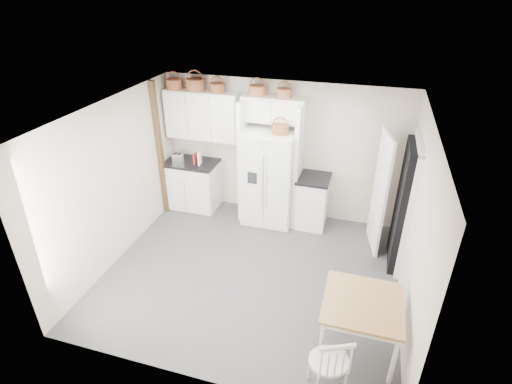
% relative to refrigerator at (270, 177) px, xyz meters
% --- Properties ---
extents(floor, '(4.50, 4.50, 0.00)m').
position_rel_refrigerator_xyz_m(floor, '(0.15, -1.63, -0.90)').
color(floor, '#46454A').
rests_on(floor, ground).
extents(ceiling, '(4.50, 4.50, 0.00)m').
position_rel_refrigerator_xyz_m(ceiling, '(0.15, -1.63, 1.70)').
color(ceiling, white).
rests_on(ceiling, wall_back).
extents(wall_back, '(4.50, 0.00, 4.50)m').
position_rel_refrigerator_xyz_m(wall_back, '(0.15, 0.37, 0.40)').
color(wall_back, beige).
rests_on(wall_back, floor).
extents(wall_left, '(0.00, 4.00, 4.00)m').
position_rel_refrigerator_xyz_m(wall_left, '(-2.10, -1.63, 0.40)').
color(wall_left, beige).
rests_on(wall_left, floor).
extents(wall_right, '(0.00, 4.00, 4.00)m').
position_rel_refrigerator_xyz_m(wall_right, '(2.40, -1.63, 0.40)').
color(wall_right, beige).
rests_on(wall_right, floor).
extents(refrigerator, '(0.93, 0.75, 1.80)m').
position_rel_refrigerator_xyz_m(refrigerator, '(0.00, 0.00, 0.00)').
color(refrigerator, white).
rests_on(refrigerator, floor).
extents(base_cab_left, '(1.02, 0.65, 0.95)m').
position_rel_refrigerator_xyz_m(base_cab_left, '(-1.62, 0.07, -0.43)').
color(base_cab_left, white).
rests_on(base_cab_left, floor).
extents(base_cab_right, '(0.54, 0.64, 0.95)m').
position_rel_refrigerator_xyz_m(base_cab_right, '(0.81, 0.07, -0.43)').
color(base_cab_right, white).
rests_on(base_cab_right, floor).
extents(dining_table, '(0.93, 0.93, 0.78)m').
position_rel_refrigerator_xyz_m(dining_table, '(1.85, -2.65, -0.51)').
color(dining_table, '#9F743A').
rests_on(dining_table, floor).
extents(windsor_chair, '(0.58, 0.56, 0.92)m').
position_rel_refrigerator_xyz_m(windsor_chair, '(1.56, -3.33, -0.44)').
color(windsor_chair, white).
rests_on(windsor_chair, floor).
extents(counter_left, '(1.07, 0.69, 0.04)m').
position_rel_refrigerator_xyz_m(counter_left, '(-1.62, 0.07, 0.07)').
color(counter_left, black).
rests_on(counter_left, base_cab_left).
extents(counter_right, '(0.58, 0.69, 0.04)m').
position_rel_refrigerator_xyz_m(counter_right, '(0.81, 0.07, 0.07)').
color(counter_right, black).
rests_on(counter_right, base_cab_right).
extents(toaster, '(0.25, 0.19, 0.15)m').
position_rel_refrigerator_xyz_m(toaster, '(-1.85, 0.02, 0.17)').
color(toaster, silver).
rests_on(toaster, counter_left).
extents(cookbook_red, '(0.03, 0.14, 0.21)m').
position_rel_refrigerator_xyz_m(cookbook_red, '(-1.47, -0.01, 0.20)').
color(cookbook_red, maroon).
rests_on(cookbook_red, counter_left).
extents(cookbook_cream, '(0.06, 0.16, 0.24)m').
position_rel_refrigerator_xyz_m(cookbook_cream, '(-1.38, -0.01, 0.21)').
color(cookbook_cream, white).
rests_on(cookbook_cream, counter_left).
extents(basket_upper_a, '(0.31, 0.31, 0.17)m').
position_rel_refrigerator_xyz_m(basket_upper_a, '(-1.87, 0.20, 1.54)').
color(basket_upper_a, brown).
rests_on(basket_upper_a, upper_cabinet).
extents(basket_upper_b, '(0.35, 0.35, 0.21)m').
position_rel_refrigerator_xyz_m(basket_upper_b, '(-1.45, 0.20, 1.55)').
color(basket_upper_b, brown).
rests_on(basket_upper_b, upper_cabinet).
extents(basket_upper_c, '(0.27, 0.27, 0.16)m').
position_rel_refrigerator_xyz_m(basket_upper_c, '(-1.03, 0.20, 1.53)').
color(basket_upper_c, brown).
rests_on(basket_upper_c, upper_cabinet).
extents(basket_bridge_a, '(0.30, 0.30, 0.17)m').
position_rel_refrigerator_xyz_m(basket_bridge_a, '(-0.30, 0.20, 1.53)').
color(basket_bridge_a, brown).
rests_on(basket_bridge_a, bridge_cabinet).
extents(basket_bridge_b, '(0.26, 0.26, 0.15)m').
position_rel_refrigerator_xyz_m(basket_bridge_b, '(0.18, 0.20, 1.52)').
color(basket_bridge_b, brown).
rests_on(basket_bridge_b, bridge_cabinet).
extents(basket_fridge_b, '(0.30, 0.30, 0.16)m').
position_rel_refrigerator_xyz_m(basket_fridge_b, '(0.19, -0.10, 0.98)').
color(basket_fridge_b, brown).
rests_on(basket_fridge_b, refrigerator).
extents(upper_cabinet, '(1.40, 0.34, 0.90)m').
position_rel_refrigerator_xyz_m(upper_cabinet, '(-1.35, 0.20, 1.00)').
color(upper_cabinet, white).
rests_on(upper_cabinet, wall_back).
extents(bridge_cabinet, '(1.12, 0.34, 0.45)m').
position_rel_refrigerator_xyz_m(bridge_cabinet, '(-0.00, 0.20, 1.22)').
color(bridge_cabinet, white).
rests_on(bridge_cabinet, wall_back).
extents(fridge_panel_left, '(0.08, 0.60, 2.30)m').
position_rel_refrigerator_xyz_m(fridge_panel_left, '(-0.51, 0.07, 0.25)').
color(fridge_panel_left, white).
rests_on(fridge_panel_left, floor).
extents(fridge_panel_right, '(0.08, 0.60, 2.30)m').
position_rel_refrigerator_xyz_m(fridge_panel_right, '(0.51, 0.07, 0.25)').
color(fridge_panel_right, white).
rests_on(fridge_panel_right, floor).
extents(trim_post, '(0.09, 0.09, 2.60)m').
position_rel_refrigerator_xyz_m(trim_post, '(-2.05, -0.28, 0.40)').
color(trim_post, '#39220E').
rests_on(trim_post, floor).
extents(doorway_void, '(0.18, 0.85, 2.05)m').
position_rel_refrigerator_xyz_m(doorway_void, '(2.31, -0.63, 0.12)').
color(doorway_void, black).
rests_on(doorway_void, floor).
extents(door_slab, '(0.21, 0.79, 2.05)m').
position_rel_refrigerator_xyz_m(door_slab, '(1.95, -0.30, 0.12)').
color(door_slab, white).
rests_on(door_slab, floor).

